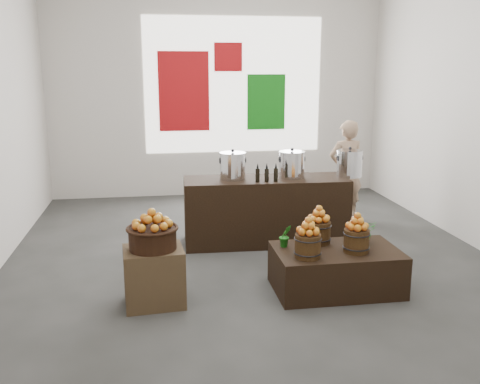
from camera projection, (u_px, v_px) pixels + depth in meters
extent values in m
plane|color=#3D3D3A|center=(251.00, 257.00, 6.71)|extent=(7.00, 7.00, 0.00)
cube|color=beige|center=(217.00, 86.00, 9.62)|extent=(6.00, 0.04, 4.00)
cube|color=white|center=(234.00, 86.00, 9.64)|extent=(3.20, 0.02, 2.40)
cube|color=#A10C10|center=(184.00, 92.00, 9.52)|extent=(0.90, 0.04, 1.40)
cube|color=#106B12|center=(266.00, 102.00, 9.79)|extent=(0.70, 0.04, 1.00)
cube|color=#A10C10|center=(228.00, 57.00, 9.50)|extent=(0.50, 0.04, 0.50)
cube|color=brown|center=(154.00, 276.00, 5.33)|extent=(0.62, 0.52, 0.58)
cylinder|color=black|center=(153.00, 239.00, 5.24)|extent=(0.47, 0.47, 0.21)
cube|color=black|center=(336.00, 270.00, 5.68)|extent=(1.31, 0.81, 0.45)
cylinder|color=#3D2710|center=(308.00, 246.00, 5.37)|extent=(0.26, 0.26, 0.24)
cylinder|color=#3D2710|center=(356.00, 241.00, 5.53)|extent=(0.26, 0.26, 0.24)
cylinder|color=#3D2710|center=(318.00, 232.00, 5.81)|extent=(0.26, 0.26, 0.24)
imported|color=#186B16|center=(365.00, 232.00, 5.82)|extent=(0.25, 0.23, 0.25)
imported|color=#186B16|center=(285.00, 236.00, 5.69)|extent=(0.15, 0.13, 0.24)
cube|color=black|center=(266.00, 211.00, 7.18)|extent=(2.19, 0.77, 0.89)
cylinder|color=silver|center=(233.00, 167.00, 6.99)|extent=(0.34, 0.34, 0.34)
cylinder|color=silver|center=(292.00, 165.00, 7.08)|extent=(0.34, 0.34, 0.34)
cylinder|color=silver|center=(349.00, 164.00, 7.18)|extent=(0.34, 0.34, 0.34)
imported|color=#A07E62|center=(346.00, 170.00, 8.27)|extent=(0.59, 0.42, 1.54)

